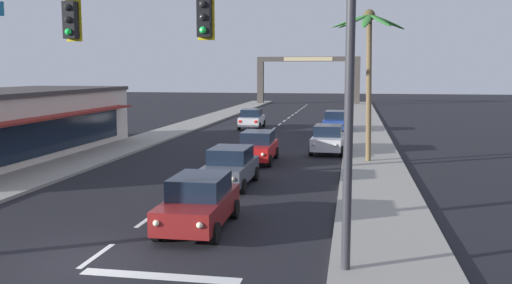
# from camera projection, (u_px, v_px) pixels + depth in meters

# --- Properties ---
(ground_plane) EXTENTS (220.00, 220.00, 0.00)m
(ground_plane) POSITION_uv_depth(u_px,v_px,m) (87.00, 262.00, 14.22)
(ground_plane) COLOR black
(sidewalk_right) EXTENTS (3.20, 110.00, 0.14)m
(sidewalk_right) POSITION_uv_depth(u_px,v_px,m) (371.00, 154.00, 32.38)
(sidewalk_right) COLOR gray
(sidewalk_right) RESTS_ON ground
(sidewalk_left) EXTENTS (3.20, 110.00, 0.14)m
(sidewalk_left) POSITION_uv_depth(u_px,v_px,m) (122.00, 147.00, 35.09)
(sidewalk_left) COLOR gray
(sidewalk_left) RESTS_ON ground
(lane_markings) EXTENTS (4.28, 87.23, 0.01)m
(lane_markings) POSITION_uv_depth(u_px,v_px,m) (248.00, 152.00, 33.59)
(lane_markings) COLOR silver
(lane_markings) RESTS_ON ground
(traffic_signal_mast) EXTENTS (10.78, 0.41, 7.40)m
(traffic_signal_mast) POSITION_uv_depth(u_px,v_px,m) (214.00, 52.00, 13.25)
(traffic_signal_mast) COLOR #2D2D33
(traffic_signal_mast) RESTS_ON ground
(sedan_lead_at_stop_bar) EXTENTS (1.98, 4.47, 1.68)m
(sedan_lead_at_stop_bar) POSITION_uv_depth(u_px,v_px,m) (199.00, 202.00, 17.17)
(sedan_lead_at_stop_bar) COLOR maroon
(sedan_lead_at_stop_bar) RESTS_ON ground
(sedan_third_in_queue) EXTENTS (1.97, 4.46, 1.68)m
(sedan_third_in_queue) POSITION_uv_depth(u_px,v_px,m) (230.00, 167.00, 23.52)
(sedan_third_in_queue) COLOR #4C515B
(sedan_third_in_queue) RESTS_ON ground
(sedan_fifth_in_queue) EXTENTS (2.00, 4.47, 1.68)m
(sedan_fifth_in_queue) POSITION_uv_depth(u_px,v_px,m) (257.00, 147.00, 29.79)
(sedan_fifth_in_queue) COLOR red
(sedan_fifth_in_queue) RESTS_ON ground
(sedan_oncoming_far) EXTENTS (2.06, 4.49, 1.68)m
(sedan_oncoming_far) POSITION_uv_depth(u_px,v_px,m) (252.00, 119.00, 47.32)
(sedan_oncoming_far) COLOR silver
(sedan_oncoming_far) RESTS_ON ground
(sedan_parked_nearest_kerb) EXTENTS (2.05, 4.49, 1.68)m
(sedan_parked_nearest_kerb) POSITION_uv_depth(u_px,v_px,m) (335.00, 121.00, 45.04)
(sedan_parked_nearest_kerb) COLOR navy
(sedan_parked_nearest_kerb) RESTS_ON ground
(sedan_parked_mid_kerb) EXTENTS (2.05, 4.49, 1.68)m
(sedan_parked_mid_kerb) POSITION_uv_depth(u_px,v_px,m) (328.00, 139.00, 33.21)
(sedan_parked_mid_kerb) COLOR silver
(sedan_parked_mid_kerb) RESTS_ON ground
(palm_right_second) EXTENTS (3.88, 3.93, 8.13)m
(palm_right_second) POSITION_uv_depth(u_px,v_px,m) (368.00, 45.00, 28.75)
(palm_right_second) COLOR brown
(palm_right_second) RESTS_ON ground
(town_gateway_arch) EXTENTS (15.23, 0.90, 7.04)m
(town_gateway_arch) POSITION_uv_depth(u_px,v_px,m) (308.00, 73.00, 81.36)
(town_gateway_arch) COLOR #423D38
(town_gateway_arch) RESTS_ON ground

